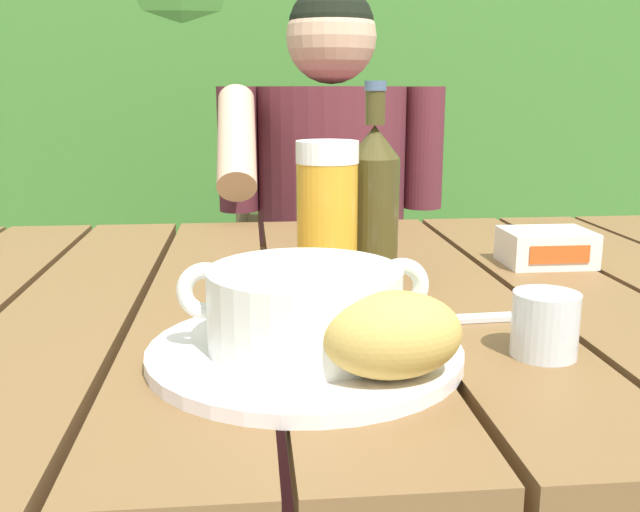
{
  "coord_description": "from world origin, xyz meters",
  "views": [
    {
      "loc": [
        -0.09,
        -0.83,
        0.97
      ],
      "look_at": [
        -0.02,
        -0.13,
        0.81
      ],
      "focal_mm": 40.53,
      "sensor_mm": 36.0,
      "label": 1
    }
  ],
  "objects_px": {
    "chair_near_diner": "(323,293)",
    "bread_roll": "(392,335)",
    "beer_glass": "(331,214)",
    "butter_tub": "(546,247)",
    "person_eating": "(332,218)",
    "soup_bowl": "(305,306)",
    "table_knife": "(432,319)",
    "water_glass_small": "(545,324)",
    "beer_bottle": "(374,197)",
    "serving_plate": "(305,352)"
  },
  "relations": [
    {
      "from": "person_eating",
      "to": "table_knife",
      "type": "bearing_deg",
      "value": -89.48
    },
    {
      "from": "person_eating",
      "to": "chair_near_diner",
      "type": "bearing_deg",
      "value": 89.16
    },
    {
      "from": "water_glass_small",
      "to": "beer_bottle",
      "type": "bearing_deg",
      "value": 108.57
    },
    {
      "from": "water_glass_small",
      "to": "table_knife",
      "type": "relative_size",
      "value": 0.36
    },
    {
      "from": "person_eating",
      "to": "soup_bowl",
      "type": "xyz_separation_m",
      "value": [
        -0.13,
        -0.92,
        0.09
      ]
    },
    {
      "from": "person_eating",
      "to": "beer_bottle",
      "type": "relative_size",
      "value": 4.87
    },
    {
      "from": "person_eating",
      "to": "beer_bottle",
      "type": "height_order",
      "value": "person_eating"
    },
    {
      "from": "bread_roll",
      "to": "table_knife",
      "type": "bearing_deg",
      "value": 65.17
    },
    {
      "from": "person_eating",
      "to": "butter_tub",
      "type": "relative_size",
      "value": 10.24
    },
    {
      "from": "person_eating",
      "to": "water_glass_small",
      "type": "height_order",
      "value": "person_eating"
    },
    {
      "from": "serving_plate",
      "to": "beer_bottle",
      "type": "relative_size",
      "value": 1.14
    },
    {
      "from": "water_glass_small",
      "to": "person_eating",
      "type": "bearing_deg",
      "value": 95.14
    },
    {
      "from": "chair_near_diner",
      "to": "soup_bowl",
      "type": "bearing_deg",
      "value": -96.73
    },
    {
      "from": "serving_plate",
      "to": "soup_bowl",
      "type": "distance_m",
      "value": 0.04
    },
    {
      "from": "chair_near_diner",
      "to": "beer_glass",
      "type": "height_order",
      "value": "chair_near_diner"
    },
    {
      "from": "chair_near_diner",
      "to": "beer_glass",
      "type": "bearing_deg",
      "value": -95.33
    },
    {
      "from": "soup_bowl",
      "to": "beer_glass",
      "type": "bearing_deg",
      "value": 78.4
    },
    {
      "from": "person_eating",
      "to": "water_glass_small",
      "type": "distance_m",
      "value": 0.94
    },
    {
      "from": "person_eating",
      "to": "table_knife",
      "type": "height_order",
      "value": "person_eating"
    },
    {
      "from": "beer_glass",
      "to": "water_glass_small",
      "type": "height_order",
      "value": "beer_glass"
    },
    {
      "from": "table_knife",
      "to": "water_glass_small",
      "type": "bearing_deg",
      "value": -52.47
    },
    {
      "from": "beer_bottle",
      "to": "person_eating",
      "type": "bearing_deg",
      "value": 88.27
    },
    {
      "from": "soup_bowl",
      "to": "table_knife",
      "type": "height_order",
      "value": "soup_bowl"
    },
    {
      "from": "water_glass_small",
      "to": "butter_tub",
      "type": "relative_size",
      "value": 0.51
    },
    {
      "from": "soup_bowl",
      "to": "table_knife",
      "type": "relative_size",
      "value": 1.33
    },
    {
      "from": "person_eating",
      "to": "bread_roll",
      "type": "xyz_separation_m",
      "value": [
        -0.07,
        -0.99,
        0.08
      ]
    },
    {
      "from": "serving_plate",
      "to": "bread_roll",
      "type": "relative_size",
      "value": 2.21
    },
    {
      "from": "beer_glass",
      "to": "person_eating",
      "type": "bearing_deg",
      "value": 83.32
    },
    {
      "from": "chair_near_diner",
      "to": "bread_roll",
      "type": "height_order",
      "value": "chair_near_diner"
    },
    {
      "from": "chair_near_diner",
      "to": "table_knife",
      "type": "relative_size",
      "value": 5.88
    },
    {
      "from": "beer_glass",
      "to": "beer_bottle",
      "type": "height_order",
      "value": "beer_bottle"
    },
    {
      "from": "soup_bowl",
      "to": "butter_tub",
      "type": "height_order",
      "value": "soup_bowl"
    },
    {
      "from": "bread_roll",
      "to": "butter_tub",
      "type": "bearing_deg",
      "value": 53.56
    },
    {
      "from": "serving_plate",
      "to": "bread_roll",
      "type": "bearing_deg",
      "value": -49.4
    },
    {
      "from": "person_eating",
      "to": "water_glass_small",
      "type": "bearing_deg",
      "value": -84.86
    },
    {
      "from": "person_eating",
      "to": "water_glass_small",
      "type": "relative_size",
      "value": 20.02
    },
    {
      "from": "beer_bottle",
      "to": "water_glass_small",
      "type": "bearing_deg",
      "value": -71.43
    },
    {
      "from": "beer_glass",
      "to": "water_glass_small",
      "type": "relative_size",
      "value": 2.94
    },
    {
      "from": "beer_glass",
      "to": "butter_tub",
      "type": "height_order",
      "value": "beer_glass"
    },
    {
      "from": "butter_tub",
      "to": "table_knife",
      "type": "distance_m",
      "value": 0.32
    },
    {
      "from": "chair_near_diner",
      "to": "butter_tub",
      "type": "height_order",
      "value": "chair_near_diner"
    },
    {
      "from": "serving_plate",
      "to": "bread_roll",
      "type": "xyz_separation_m",
      "value": [
        0.06,
        -0.07,
        0.04
      ]
    },
    {
      "from": "chair_near_diner",
      "to": "butter_tub",
      "type": "xyz_separation_m",
      "value": [
        0.22,
        -0.8,
        0.29
      ]
    },
    {
      "from": "person_eating",
      "to": "soup_bowl",
      "type": "bearing_deg",
      "value": -98.03
    },
    {
      "from": "table_knife",
      "to": "butter_tub",
      "type": "bearing_deg",
      "value": 47.19
    },
    {
      "from": "butter_tub",
      "to": "bread_roll",
      "type": "bearing_deg",
      "value": -126.44
    },
    {
      "from": "beer_glass",
      "to": "water_glass_small",
      "type": "xyz_separation_m",
      "value": [
        0.16,
        -0.26,
        -0.06
      ]
    },
    {
      "from": "chair_near_diner",
      "to": "beer_glass",
      "type": "distance_m",
      "value": 0.95
    },
    {
      "from": "serving_plate",
      "to": "beer_bottle",
      "type": "height_order",
      "value": "beer_bottle"
    },
    {
      "from": "serving_plate",
      "to": "beer_bottle",
      "type": "xyz_separation_m",
      "value": [
        0.11,
        0.29,
        0.09
      ]
    }
  ]
}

